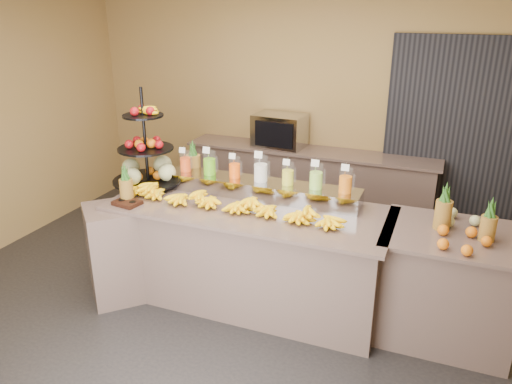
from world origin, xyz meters
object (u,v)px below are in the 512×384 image
Objects in this scene: fruit_stand at (151,162)px; right_fruit_pile at (461,230)px; pitcher_tray at (261,189)px; condiment_caddy at (127,203)px; banana_heap at (225,200)px; oven_warmer at (280,131)px.

right_fruit_pile is (2.82, -0.15, -0.17)m from fruit_stand.
condiment_caddy is (-1.03, -0.63, -0.06)m from pitcher_tray.
fruit_stand is 0.55m from condiment_caddy.
fruit_stand is at bearing 165.00° from banana_heap.
pitcher_tray is 1.93× the size of fruit_stand.
condiment_caddy is 0.38× the size of oven_warmer.
banana_heap is 0.88m from condiment_caddy.
condiment_caddy is 2.78m from right_fruit_pile.
banana_heap reaches higher than pitcher_tray.
oven_warmer reaches higher than right_fruit_pile.
fruit_stand is (-0.89, 0.24, 0.17)m from banana_heap.
banana_heap is at bearing -3.68° from fruit_stand.
right_fruit_pile is (2.76, 0.36, 0.06)m from condiment_caddy.
oven_warmer is (-0.40, 1.67, 0.13)m from pitcher_tray.
oven_warmer is (-0.20, 2.03, 0.13)m from banana_heap.
right_fruit_pile is at bearing 7.35° from condiment_caddy.
pitcher_tray reaches higher than condiment_caddy.
fruit_stand is at bearing 96.65° from condiment_caddy.
banana_heap is 3.49× the size of oven_warmer.
pitcher_tray is 0.87× the size of banana_heap.
banana_heap is (-0.19, -0.36, -0.00)m from pitcher_tray.
right_fruit_pile is (1.93, 0.09, 0.00)m from banana_heap.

